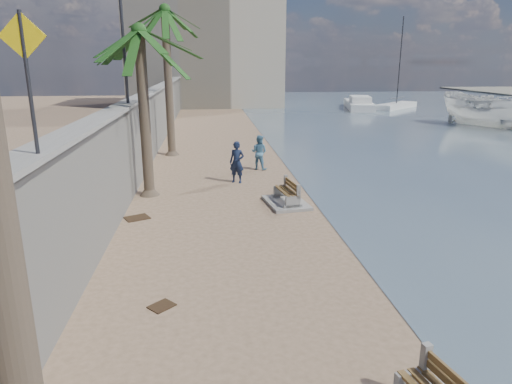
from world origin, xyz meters
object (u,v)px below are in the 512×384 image
boat_cruiser (494,108)px  bench_far (286,195)px  palm_back (165,12)px  sailboat_west (396,106)px  yacht_far (359,105)px  person_b (259,151)px  palm_mid (139,33)px  person_a (237,159)px

boat_cruiser → bench_far: bearing=-165.6°
palm_back → sailboat_west: size_ratio=0.87×
sailboat_west → bench_far: bearing=-118.3°
boat_cruiser → yacht_far: bearing=80.5°
person_b → sailboat_west: bearing=-94.2°
sailboat_west → boat_cruiser: bearing=-85.0°
palm_mid → palm_back: size_ratio=0.82×
palm_mid → yacht_far: size_ratio=0.76×
bench_far → palm_mid: palm_mid is taller
boat_cruiser → sailboat_west: size_ratio=0.39×
bench_far → palm_back: size_ratio=0.25×
person_b → yacht_far: person_b is taller
palm_mid → palm_back: palm_back is taller
bench_far → person_b: 5.98m
boat_cruiser → palm_mid: bearing=-174.8°
palm_back → yacht_far: (19.63, 25.68, -7.41)m
person_b → boat_cruiser: 24.69m
bench_far → person_a: (-1.64, 3.44, 0.68)m
sailboat_west → palm_mid: bearing=-125.9°
palm_back → yacht_far: palm_back is taller
palm_mid → person_a: palm_mid is taller
person_b → palm_mid: bearing=69.2°
boat_cruiser → sailboat_west: 16.30m
palm_back → sailboat_west: 35.64m
bench_far → palm_mid: bearing=161.1°
bench_far → yacht_far: 38.66m
bench_far → sailboat_west: 40.18m
sailboat_west → person_b: bearing=-123.4°
palm_back → person_b: 9.21m
bench_far → palm_back: palm_back is taller
person_a → boat_cruiser: size_ratio=0.53×
bench_far → boat_cruiser: bearing=43.2°
palm_mid → bench_far: bearing=-18.9°
palm_back → person_b: (4.61, -4.16, -6.81)m
palm_mid → palm_back: bearing=87.8°
person_a → person_b: 2.82m
palm_back → boat_cruiser: size_ratio=2.21×
palm_mid → sailboat_west: (24.32, 33.58, -5.90)m
sailboat_west → palm_back: bearing=-133.5°
bench_far → palm_mid: size_ratio=0.31×
sailboat_west → yacht_far: bearing=174.9°
yacht_far → boat_cruiser: bearing=-148.4°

